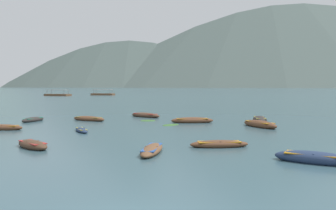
% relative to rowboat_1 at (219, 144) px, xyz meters
% --- Properties ---
extents(ground_plane, '(6000.00, 6000.00, 0.00)m').
position_rel_rowboat_1_xyz_m(ground_plane, '(-4.39, 1487.95, -0.16)').
color(ground_plane, '#385660').
extents(mountain_2, '(1010.23, 1010.23, 408.79)m').
position_rel_rowboat_1_xyz_m(mountain_2, '(-104.84, 1327.97, 204.23)').
color(mountain_2, '#4C5B56').
rests_on(mountain_2, ground).
extents(mountain_3, '(1608.34, 1608.34, 561.76)m').
position_rel_rowboat_1_xyz_m(mountain_3, '(391.31, 1451.26, 280.72)').
color(mountain_3, '#4C5B56').
rests_on(mountain_3, ground).
extents(rowboat_1, '(3.71, 1.36, 0.52)m').
position_rel_rowboat_1_xyz_m(rowboat_1, '(0.00, 0.00, 0.00)').
color(rowboat_1, brown).
rests_on(rowboat_1, ground).
extents(rowboat_2, '(1.96, 3.10, 0.38)m').
position_rel_rowboat_1_xyz_m(rowboat_2, '(-10.17, 7.36, -0.04)').
color(rowboat_2, navy).
rests_on(rowboat_2, ground).
extents(rowboat_4, '(4.32, 3.27, 0.60)m').
position_rel_rowboat_1_xyz_m(rowboat_4, '(-11.60, 16.70, 0.03)').
color(rowboat_4, brown).
rests_on(rowboat_4, ground).
extents(rowboat_5, '(2.00, 4.42, 0.72)m').
position_rel_rowboat_1_xyz_m(rowboat_5, '(6.66, 15.45, 0.06)').
color(rowboat_5, '#2D2826').
rests_on(rowboat_5, ground).
extents(rowboat_6, '(3.04, 3.09, 0.57)m').
position_rel_rowboat_1_xyz_m(rowboat_6, '(-11.33, -0.22, 0.02)').
color(rowboat_6, '#4C3323').
rests_on(rowboat_6, ground).
extents(rowboat_7, '(4.27, 4.01, 0.66)m').
position_rel_rowboat_1_xyz_m(rowboat_7, '(-5.71, 21.06, 0.04)').
color(rowboat_7, '#4C3323').
rests_on(rowboat_7, ground).
extents(rowboat_8, '(3.34, 1.15, 0.59)m').
position_rel_rowboat_1_xyz_m(rowboat_8, '(-17.12, 8.59, 0.02)').
color(rowboat_8, brown).
rests_on(rowboat_8, ground).
extents(rowboat_9, '(1.60, 4.11, 0.50)m').
position_rel_rowboat_1_xyz_m(rowboat_9, '(-4.07, -1.80, -0.01)').
color(rowboat_9, brown).
rests_on(rowboat_9, ground).
extents(rowboat_10, '(4.43, 1.71, 0.70)m').
position_rel_rowboat_1_xyz_m(rowboat_10, '(-0.55, 14.42, 0.05)').
color(rowboat_10, brown).
rests_on(rowboat_10, ground).
extents(rowboat_11, '(3.87, 2.96, 0.70)m').
position_rel_rowboat_1_xyz_m(rowboat_11, '(3.94, -4.49, 0.05)').
color(rowboat_11, navy).
rests_on(rowboat_11, ground).
extents(rowboat_12, '(1.92, 3.44, 0.57)m').
position_rel_rowboat_1_xyz_m(rowboat_12, '(-17.30, 15.80, 0.01)').
color(rowboat_12, '#2D2826').
rests_on(rowboat_12, ground).
extents(rowboat_13, '(2.88, 4.67, 0.76)m').
position_rel_rowboat_1_xyz_m(rowboat_13, '(5.34, 10.58, 0.07)').
color(rowboat_13, brown).
rests_on(rowboat_13, ground).
extents(ferry_0, '(10.16, 5.72, 2.54)m').
position_rel_rowboat_1_xyz_m(ferry_0, '(-29.20, 125.00, 0.28)').
color(ferry_0, brown).
rests_on(ferry_0, ground).
extents(ferry_2, '(11.10, 7.18, 2.54)m').
position_rel_rowboat_1_xyz_m(ferry_2, '(-44.87, 114.96, 0.28)').
color(ferry_2, brown).
rests_on(ferry_2, ground).
extents(weed_patch_0, '(2.19, 2.18, 0.14)m').
position_rel_rowboat_1_xyz_m(weed_patch_0, '(-5.18, 16.45, -0.16)').
color(weed_patch_0, '#38662D').
rests_on(weed_patch_0, ground).
extents(weed_patch_3, '(2.22, 2.44, 0.14)m').
position_rel_rowboat_1_xyz_m(weed_patch_3, '(-2.77, 12.22, -0.16)').
color(weed_patch_3, '#38662D').
rests_on(weed_patch_3, ground).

